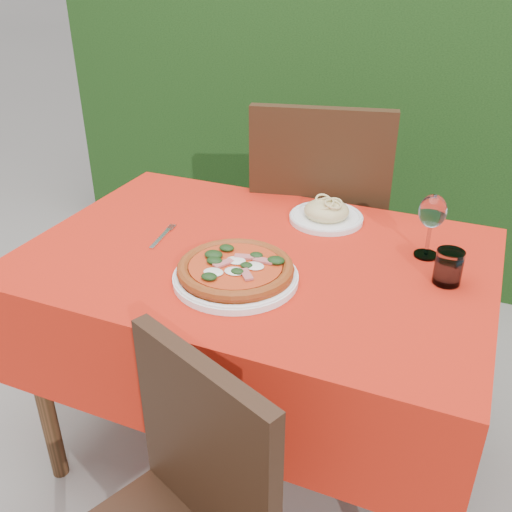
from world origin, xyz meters
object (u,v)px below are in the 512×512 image
at_px(pizza_plate, 236,271).
at_px(fork, 160,239).
at_px(wine_glass, 432,214).
at_px(water_glass, 448,269).
at_px(chair_far, 319,221).
at_px(pasta_plate, 326,214).

bearing_deg(pizza_plate, fork, 157.25).
xyz_separation_m(pizza_plate, wine_glass, (0.42, 0.32, 0.10)).
height_order(water_glass, wine_glass, wine_glass).
relative_size(chair_far, pizza_plate, 3.16).
distance_m(chair_far, water_glass, 0.75).
relative_size(chair_far, fork, 5.97).
bearing_deg(fork, wine_glass, 7.77).
distance_m(pasta_plate, water_glass, 0.45).
distance_m(pasta_plate, wine_glass, 0.35).
distance_m(pizza_plate, wine_glass, 0.54).
relative_size(pizza_plate, fork, 1.89).
bearing_deg(pizza_plate, pasta_plate, 76.42).
bearing_deg(pasta_plate, water_glass, -31.69).
bearing_deg(chair_far, water_glass, 119.90).
height_order(wine_glass, fork, wine_glass).
relative_size(chair_far, pasta_plate, 4.63).
relative_size(pasta_plate, water_glass, 2.50).
xyz_separation_m(chair_far, pasta_plate, (0.11, -0.30, 0.17)).
height_order(chair_far, water_glass, chair_far).
distance_m(chair_far, fork, 0.70).
bearing_deg(water_glass, wine_glass, 118.46).
relative_size(chair_far, wine_glass, 5.83).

